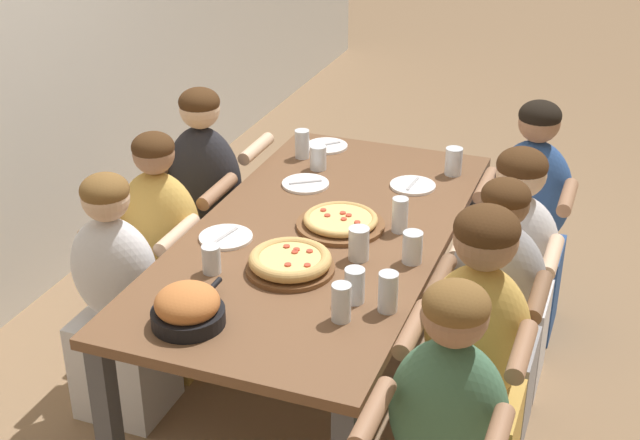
% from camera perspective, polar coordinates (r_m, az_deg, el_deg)
% --- Properties ---
extents(ground_plane, '(18.00, 18.00, 0.00)m').
position_cam_1_polar(ground_plane, '(3.90, -0.00, -10.70)').
color(ground_plane, '#896B4C').
rests_on(ground_plane, ground).
extents(dining_table, '(1.95, 0.97, 0.76)m').
position_cam_1_polar(dining_table, '(3.53, -0.00, -1.88)').
color(dining_table, brown).
rests_on(dining_table, ground).
extents(pizza_board_main, '(0.32, 0.32, 0.07)m').
position_cam_1_polar(pizza_board_main, '(3.21, -1.92, -2.70)').
color(pizza_board_main, brown).
rests_on(pizza_board_main, dining_table).
extents(pizza_board_second, '(0.35, 0.35, 0.05)m').
position_cam_1_polar(pizza_board_second, '(3.51, 1.33, -0.10)').
color(pizza_board_second, brown).
rests_on(pizza_board_second, dining_table).
extents(skillet_bowl, '(0.35, 0.24, 0.14)m').
position_cam_1_polar(skillet_bowl, '(2.93, -8.46, -5.58)').
color(skillet_bowl, black).
rests_on(skillet_bowl, dining_table).
extents(empty_plate_a, '(0.20, 0.20, 0.02)m').
position_cam_1_polar(empty_plate_a, '(4.28, 0.44, 4.76)').
color(empty_plate_a, white).
rests_on(empty_plate_a, dining_table).
extents(empty_plate_b, '(0.20, 0.20, 0.02)m').
position_cam_1_polar(empty_plate_b, '(3.89, 5.96, 2.21)').
color(empty_plate_b, white).
rests_on(empty_plate_b, dining_table).
extents(empty_plate_c, '(0.21, 0.21, 0.02)m').
position_cam_1_polar(empty_plate_c, '(3.88, -0.94, 2.33)').
color(empty_plate_c, white).
rests_on(empty_plate_c, dining_table).
extents(empty_plate_d, '(0.21, 0.21, 0.02)m').
position_cam_1_polar(empty_plate_d, '(3.45, -6.05, -1.10)').
color(empty_plate_d, white).
rests_on(empty_plate_d, dining_table).
extents(drinking_glass_a, '(0.07, 0.07, 0.14)m').
position_cam_1_polar(drinking_glass_a, '(2.97, 4.37, -4.75)').
color(drinking_glass_a, silver).
rests_on(drinking_glass_a, dining_table).
extents(drinking_glass_b, '(0.08, 0.08, 0.12)m').
position_cam_1_polar(drinking_glass_b, '(4.01, 8.55, 3.73)').
color(drinking_glass_b, silver).
rests_on(drinking_glass_b, dining_table).
extents(drinking_glass_c, '(0.06, 0.06, 0.14)m').
position_cam_1_polar(drinking_glass_c, '(3.48, 5.13, 0.20)').
color(drinking_glass_c, silver).
rests_on(drinking_glass_c, dining_table).
extents(drinking_glass_d, '(0.08, 0.08, 0.13)m').
position_cam_1_polar(drinking_glass_d, '(3.27, 2.50, -1.64)').
color(drinking_glass_d, silver).
rests_on(drinking_glass_d, dining_table).
extents(drinking_glass_e, '(0.07, 0.07, 0.11)m').
position_cam_1_polar(drinking_glass_e, '(3.21, -6.96, -2.58)').
color(drinking_glass_e, silver).
rests_on(drinking_glass_e, dining_table).
extents(drinking_glass_f, '(0.07, 0.07, 0.12)m').
position_cam_1_polar(drinking_glass_f, '(3.02, 2.22, -4.32)').
color(drinking_glass_f, silver).
rests_on(drinking_glass_f, dining_table).
extents(drinking_glass_g, '(0.07, 0.07, 0.11)m').
position_cam_1_polar(drinking_glass_g, '(4.03, -0.12, 3.94)').
color(drinking_glass_g, silver).
rests_on(drinking_glass_g, dining_table).
extents(drinking_glass_h, '(0.07, 0.07, 0.12)m').
position_cam_1_polar(drinking_glass_h, '(3.27, 5.93, -1.85)').
color(drinking_glass_h, silver).
rests_on(drinking_glass_h, dining_table).
extents(drinking_glass_i, '(0.07, 0.07, 0.13)m').
position_cam_1_polar(drinking_glass_i, '(2.91, 1.37, -5.40)').
color(drinking_glass_i, silver).
rests_on(drinking_glass_i, dining_table).
extents(drinking_glass_j, '(0.07, 0.07, 0.13)m').
position_cam_1_polar(drinking_glass_j, '(4.15, -1.15, 4.77)').
color(drinking_glass_j, silver).
rests_on(drinking_glass_j, dining_table).
extents(diner_far_midleft, '(0.51, 0.40, 1.06)m').
position_cam_1_polar(diner_far_midleft, '(3.63, -12.73, -5.50)').
color(diner_far_midleft, silver).
rests_on(diner_far_midleft, ground).
extents(diner_near_center, '(0.51, 0.40, 1.10)m').
position_cam_1_polar(diner_near_center, '(3.46, 10.97, -6.68)').
color(diner_near_center, '#99999E').
rests_on(diner_near_center, ground).
extents(diner_near_midleft, '(0.51, 0.40, 1.16)m').
position_cam_1_polar(diner_near_midleft, '(3.13, 9.79, -9.44)').
color(diner_near_midleft, gold).
rests_on(diner_near_midleft, ground).
extents(diner_far_midright, '(0.51, 0.40, 1.15)m').
position_cam_1_polar(diner_far_midright, '(4.17, -7.25, 0.18)').
color(diner_far_midright, '#232328').
rests_on(diner_far_midright, ground).
extents(diner_near_right, '(0.51, 0.40, 1.12)m').
position_cam_1_polar(diner_near_right, '(4.16, 13.09, -0.61)').
color(diner_near_right, '#2D5193').
rests_on(diner_near_right, ground).
extents(diner_far_center, '(0.51, 0.40, 1.09)m').
position_cam_1_polar(diner_far_center, '(3.88, -9.95, -2.75)').
color(diner_far_center, gold).
rests_on(diner_far_center, ground).
extents(diner_near_midright, '(0.51, 0.40, 1.07)m').
position_cam_1_polar(diner_near_midright, '(3.78, 12.05, -3.67)').
color(diner_near_midright, silver).
rests_on(diner_near_midright, ground).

